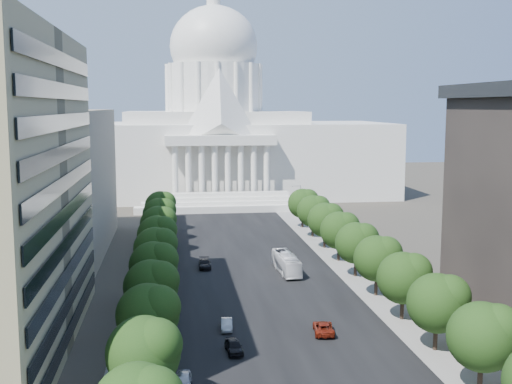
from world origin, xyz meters
name	(u,v)px	position (x,y,z in m)	size (l,w,h in m)	color
road_asphalt	(246,256)	(0.00, 90.00, 0.00)	(30.00, 260.00, 0.01)	black
sidewalk_left	(153,259)	(-19.00, 90.00, 0.00)	(8.00, 260.00, 0.02)	gray
sidewalk_right	(336,254)	(19.00, 90.00, 0.00)	(8.00, 260.00, 0.02)	gray
capitol	(215,137)	(0.00, 184.89, 20.01)	(120.00, 56.00, 73.00)	white
office_block_left_far	(13,182)	(-48.00, 100.00, 15.00)	(38.00, 52.00, 30.00)	gray
tree_l_b	(147,351)	(-17.66, 23.81, 6.45)	(7.79, 7.60, 9.97)	#33261C
tree_l_c	(150,313)	(-17.66, 35.81, 6.45)	(7.79, 7.60, 9.97)	#33261C
tree_l_d	(153,285)	(-17.66, 47.81, 6.45)	(7.79, 7.60, 9.97)	#33261C
tree_l_e	(155,264)	(-17.66, 59.81, 6.45)	(7.79, 7.60, 9.97)	#33261C
tree_l_f	(157,247)	(-17.66, 71.81, 6.45)	(7.79, 7.60, 9.97)	#33261C
tree_l_g	(158,234)	(-17.66, 83.81, 6.45)	(7.79, 7.60, 9.97)	#33261C
tree_l_h	(160,223)	(-17.66, 95.81, 6.45)	(7.79, 7.60, 9.97)	#33261C
tree_l_i	(161,213)	(-17.66, 107.81, 6.45)	(7.79, 7.60, 9.97)	#33261C
tree_l_j	(161,205)	(-17.66, 119.81, 6.45)	(7.79, 7.60, 9.97)	#33261C
tree_r_b	(486,335)	(18.34, 23.81, 6.45)	(7.79, 7.60, 9.97)	#33261C
tree_r_c	(440,301)	(18.34, 35.81, 6.45)	(7.79, 7.60, 9.97)	#33261C
tree_r_d	(406,276)	(18.34, 47.81, 6.45)	(7.79, 7.60, 9.97)	#33261C
tree_r_e	(379,257)	(18.34, 59.81, 6.45)	(7.79, 7.60, 9.97)	#33261C
tree_r_f	(358,242)	(18.34, 71.81, 6.45)	(7.79, 7.60, 9.97)	#33261C
tree_r_g	(341,229)	(18.34, 83.81, 6.45)	(7.79, 7.60, 9.97)	#33261C
tree_r_h	(327,219)	(18.34, 95.81, 6.45)	(7.79, 7.60, 9.97)	#33261C
tree_r_i	(314,210)	(18.34, 107.81, 6.45)	(7.79, 7.60, 9.97)	#33261C
tree_r_j	(304,202)	(18.34, 119.81, 6.45)	(7.79, 7.60, 9.97)	#33261C
streetlight_b	(454,308)	(19.90, 35.00, 5.82)	(2.61, 0.44, 9.00)	gray
streetlight_c	(388,260)	(19.90, 60.00, 5.82)	(2.61, 0.44, 9.00)	gray
streetlight_d	(347,231)	(19.90, 85.00, 5.82)	(2.61, 0.44, 9.00)	gray
streetlight_e	(319,211)	(19.90, 110.00, 5.82)	(2.61, 0.44, 9.00)	gray
streetlight_f	(298,197)	(19.90, 135.00, 5.82)	(2.61, 0.44, 9.00)	gray
car_dark_a	(234,346)	(-7.50, 38.40, 0.82)	(1.93, 4.80, 1.64)	black
car_silver	(227,325)	(-7.68, 46.90, 0.72)	(1.53, 4.39, 1.45)	#9EA1A6
car_red	(323,328)	(5.29, 43.62, 0.79)	(2.61, 5.67, 1.57)	maroon
car_dark_b	(205,264)	(-8.96, 81.37, 0.82)	(2.29, 5.63, 1.63)	black
car_parked	(183,381)	(-13.98, 28.92, 0.80)	(1.88, 4.67, 1.59)	#B7B9BF
city_bus	(286,263)	(5.97, 76.15, 1.80)	(3.02, 12.89, 3.59)	white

